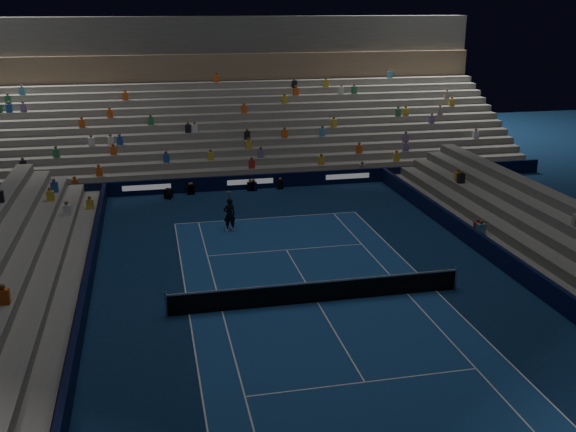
# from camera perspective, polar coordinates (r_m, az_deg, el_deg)

# --- Properties ---
(ground) EXTENTS (90.00, 90.00, 0.00)m
(ground) POSITION_cam_1_polar(r_m,az_deg,el_deg) (28.45, 2.57, -7.51)
(ground) COLOR #0B2245
(ground) RESTS_ON ground
(court_surface) EXTENTS (10.97, 23.77, 0.01)m
(court_surface) POSITION_cam_1_polar(r_m,az_deg,el_deg) (28.45, 2.57, -7.50)
(court_surface) COLOR navy
(court_surface) RESTS_ON ground
(sponsor_barrier_far) EXTENTS (44.00, 0.25, 1.00)m
(sponsor_barrier_far) POSITION_cam_1_polar(r_m,az_deg,el_deg) (45.35, -3.33, 2.99)
(sponsor_barrier_far) COLOR black
(sponsor_barrier_far) RESTS_ON ground
(sponsor_barrier_east) EXTENTS (0.25, 37.00, 1.00)m
(sponsor_barrier_east) POSITION_cam_1_polar(r_m,az_deg,el_deg) (31.94, 19.73, -4.69)
(sponsor_barrier_east) COLOR black
(sponsor_barrier_east) RESTS_ON ground
(sponsor_barrier_west) EXTENTS (0.25, 37.00, 1.00)m
(sponsor_barrier_west) POSITION_cam_1_polar(r_m,az_deg,el_deg) (27.62, -17.49, -8.07)
(sponsor_barrier_west) COLOR black
(sponsor_barrier_west) RESTS_ON ground
(grandstand_main) EXTENTS (44.00, 15.20, 11.20)m
(grandstand_main) POSITION_cam_1_polar(r_m,az_deg,el_deg) (53.85, -4.97, 8.49)
(grandstand_main) COLOR slate
(grandstand_main) RESTS_ON ground
(tennis_net) EXTENTS (12.90, 0.10, 1.10)m
(tennis_net) POSITION_cam_1_polar(r_m,az_deg,el_deg) (28.24, 2.58, -6.59)
(tennis_net) COLOR #B2B2B7
(tennis_net) RESTS_ON ground
(tennis_player) EXTENTS (0.76, 0.56, 1.90)m
(tennis_player) POSITION_cam_1_polar(r_m,az_deg,el_deg) (36.94, -5.12, 0.14)
(tennis_player) COLOR black
(tennis_player) RESTS_ON ground
(broadcast_camera) EXTENTS (0.63, 0.99, 0.61)m
(broadcast_camera) POSITION_cam_1_polar(r_m,az_deg,el_deg) (43.86, -10.35, 1.94)
(broadcast_camera) COLOR black
(broadcast_camera) RESTS_ON ground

